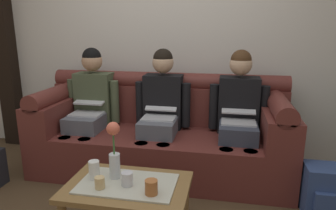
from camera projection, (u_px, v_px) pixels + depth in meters
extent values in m
cube|color=silver|center=(171.00, 25.00, 3.32)|extent=(6.00, 0.12, 2.90)
cube|color=black|center=(3.00, 25.00, 3.57)|extent=(0.20, 0.20, 2.90)
cube|color=maroon|center=(160.00, 152.00, 3.05)|extent=(2.46, 0.88, 0.42)
cube|color=maroon|center=(166.00, 104.00, 3.26)|extent=(2.46, 0.22, 0.40)
cylinder|color=maroon|center=(166.00, 81.00, 3.20)|extent=(2.46, 0.18, 0.18)
cube|color=maroon|center=(57.00, 113.00, 3.17)|extent=(0.28, 0.88, 0.28)
cylinder|color=maroon|center=(56.00, 95.00, 3.12)|extent=(0.18, 0.88, 0.18)
cube|color=maroon|center=(277.00, 125.00, 2.76)|extent=(0.28, 0.88, 0.28)
cylinder|color=maroon|center=(279.00, 105.00, 2.72)|extent=(0.18, 0.88, 0.18)
cube|color=#595B66|center=(86.00, 122.00, 3.06)|extent=(0.34, 0.40, 0.15)
cylinder|color=#595B66|center=(66.00, 158.00, 2.90)|extent=(0.12, 0.12, 0.42)
cylinder|color=#595B66|center=(86.00, 160.00, 2.86)|extent=(0.12, 0.12, 0.42)
cube|color=#475138|center=(95.00, 98.00, 3.24)|extent=(0.38, 0.22, 0.54)
cylinder|color=#475138|center=(73.00, 100.00, 3.25)|extent=(0.09, 0.09, 0.44)
cylinder|color=#475138|center=(115.00, 102.00, 3.16)|extent=(0.09, 0.09, 0.44)
sphere|color=tan|center=(92.00, 61.00, 3.12)|extent=(0.21, 0.21, 0.21)
sphere|color=black|center=(92.00, 57.00, 3.12)|extent=(0.19, 0.19, 0.19)
cube|color=silver|center=(87.00, 114.00, 3.06)|extent=(0.31, 0.22, 0.02)
cube|color=silver|center=(91.00, 100.00, 3.16)|extent=(0.31, 0.21, 0.06)
cube|color=black|center=(91.00, 101.00, 3.15)|extent=(0.27, 0.18, 0.04)
cube|color=#595B66|center=(158.00, 127.00, 2.92)|extent=(0.34, 0.40, 0.15)
cylinder|color=#595B66|center=(142.00, 165.00, 2.76)|extent=(0.12, 0.12, 0.42)
cylinder|color=#595B66|center=(163.00, 167.00, 2.73)|extent=(0.12, 0.12, 0.42)
cube|color=black|center=(164.00, 101.00, 3.10)|extent=(0.38, 0.22, 0.54)
cylinder|color=black|center=(140.00, 103.00, 3.11)|extent=(0.09, 0.09, 0.44)
cylinder|color=black|center=(186.00, 105.00, 3.03)|extent=(0.09, 0.09, 0.44)
sphere|color=tan|center=(163.00, 63.00, 2.99)|extent=(0.21, 0.21, 0.21)
sphere|color=black|center=(163.00, 58.00, 2.98)|extent=(0.19, 0.19, 0.19)
cube|color=silver|center=(159.00, 118.00, 2.92)|extent=(0.31, 0.22, 0.02)
cube|color=silver|center=(162.00, 104.00, 3.04)|extent=(0.31, 0.20, 0.11)
cube|color=black|center=(162.00, 104.00, 3.04)|extent=(0.27, 0.17, 0.09)
cube|color=#383D4C|center=(238.00, 132.00, 2.78)|extent=(0.34, 0.40, 0.15)
cylinder|color=#383D4C|center=(225.00, 172.00, 2.62)|extent=(0.12, 0.12, 0.42)
cylinder|color=#383D4C|center=(249.00, 174.00, 2.59)|extent=(0.12, 0.12, 0.42)
cube|color=black|center=(238.00, 105.00, 2.96)|extent=(0.38, 0.22, 0.54)
cylinder|color=black|center=(214.00, 107.00, 2.97)|extent=(0.09, 0.09, 0.44)
cylinder|color=black|center=(264.00, 109.00, 2.89)|extent=(0.09, 0.09, 0.44)
sphere|color=tan|center=(241.00, 64.00, 2.85)|extent=(0.21, 0.21, 0.21)
sphere|color=#472D19|center=(241.00, 60.00, 2.84)|extent=(0.19, 0.19, 0.19)
cube|color=silver|center=(238.00, 122.00, 2.78)|extent=(0.31, 0.22, 0.02)
cube|color=silver|center=(239.00, 107.00, 2.90)|extent=(0.31, 0.20, 0.09)
cube|color=black|center=(239.00, 108.00, 2.89)|extent=(0.27, 0.17, 0.07)
cube|color=olive|center=(128.00, 187.00, 2.05)|extent=(0.82, 0.55, 0.04)
cube|color=beige|center=(127.00, 184.00, 2.05)|extent=(0.64, 0.38, 0.01)
cylinder|color=olive|center=(93.00, 191.00, 2.38)|extent=(0.06, 0.06, 0.36)
cylinder|color=olive|center=(185.00, 201.00, 2.25)|extent=(0.06, 0.06, 0.36)
cylinder|color=silver|center=(115.00, 166.00, 2.10)|extent=(0.07, 0.07, 0.17)
cylinder|color=#3D7538|center=(114.00, 144.00, 2.06)|extent=(0.01, 0.01, 0.15)
sphere|color=#E0664C|center=(113.00, 129.00, 2.03)|extent=(0.09, 0.09, 0.09)
cylinder|color=white|center=(94.00, 170.00, 2.09)|extent=(0.07, 0.07, 0.13)
cylinder|color=#DBB77A|center=(100.00, 183.00, 1.97)|extent=(0.06, 0.06, 0.08)
cylinder|color=#B26633|center=(151.00, 187.00, 1.90)|extent=(0.08, 0.08, 0.09)
cylinder|color=silver|center=(127.00, 179.00, 2.00)|extent=(0.08, 0.08, 0.09)
cube|color=#33477A|center=(327.00, 191.00, 2.34)|extent=(0.35, 0.24, 0.40)
cube|color=#33477A|center=(332.00, 205.00, 2.22)|extent=(0.24, 0.05, 0.18)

